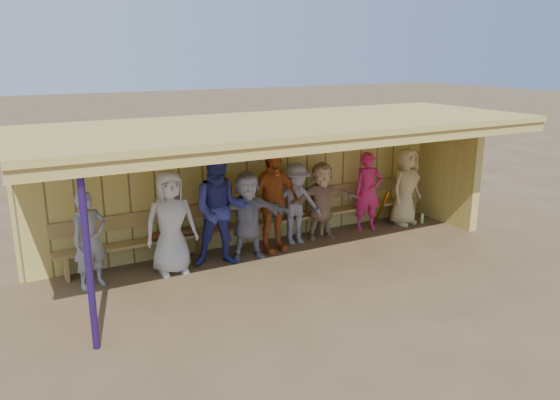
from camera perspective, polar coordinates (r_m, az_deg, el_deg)
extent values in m
plane|color=brown|center=(9.79, 0.99, -6.41)|extent=(90.00, 90.00, 0.00)
imported|color=gray|center=(9.02, -19.28, -3.96)|extent=(0.66, 0.54, 1.56)
imported|color=beige|center=(9.21, -11.34, -2.34)|extent=(0.88, 0.59, 1.76)
imported|color=navy|center=(9.39, -6.24, -1.02)|extent=(1.16, 1.03, 2.00)
imported|color=#B3501C|center=(10.00, -0.80, -0.16)|extent=(1.16, 0.56, 1.91)
imported|color=gray|center=(10.49, 1.65, -0.38)|extent=(1.10, 0.75, 1.58)
imported|color=tan|center=(10.80, 4.39, -0.06)|extent=(1.49, 0.68, 1.55)
imported|color=#CE205B|center=(11.43, 9.17, 0.89)|extent=(0.67, 0.52, 1.64)
imported|color=tan|center=(11.95, 13.00, 1.37)|extent=(0.91, 0.70, 1.66)
imported|color=gray|center=(9.72, -3.38, -1.61)|extent=(1.55, 0.77, 1.60)
cube|color=tan|center=(10.58, -2.61, 2.03)|extent=(8.60, 0.20, 2.40)
cube|color=tan|center=(12.32, 17.18, 3.24)|extent=(0.20, 1.62, 2.40)
cube|color=tan|center=(9.18, 1.06, 7.96)|extent=(8.80, 3.20, 0.10)
cube|color=tan|center=(7.95, 6.47, 5.79)|extent=(8.80, 0.10, 0.18)
cube|color=tan|center=(8.04, -23.25, 4.69)|extent=(0.08, 3.00, 0.16)
cube|color=tan|center=(8.18, -16.62, 5.45)|extent=(0.08, 3.00, 0.16)
cube|color=tan|center=(8.43, -10.29, 6.11)|extent=(0.08, 3.00, 0.16)
cube|color=tan|center=(8.77, -4.37, 6.66)|extent=(0.08, 3.00, 0.16)
cube|color=tan|center=(9.20, 1.06, 7.09)|extent=(0.08, 3.00, 0.16)
cube|color=tan|center=(9.70, 5.97, 7.44)|extent=(0.08, 3.00, 0.16)
cube|color=tan|center=(10.27, 10.38, 7.70)|extent=(0.08, 3.00, 0.16)
cube|color=tan|center=(10.89, 14.31, 7.89)|extent=(0.08, 3.00, 0.16)
cube|color=tan|center=(11.55, 17.81, 8.03)|extent=(0.08, 3.00, 0.16)
cylinder|color=navy|center=(6.99, -19.42, -5.82)|extent=(0.09, 0.09, 2.40)
cube|color=#A88A48|center=(10.53, -1.86, -2.40)|extent=(7.60, 0.32, 0.05)
cube|color=#A88A48|center=(10.56, -2.27, -0.23)|extent=(7.60, 0.04, 0.26)
cube|color=#A88A48|center=(9.63, -21.45, -6.63)|extent=(0.06, 0.29, 0.40)
cube|color=#A88A48|center=(10.12, -8.41, -4.65)|extent=(0.06, 0.29, 0.40)
cube|color=#A88A48|center=(11.21, 4.05, -2.53)|extent=(0.06, 0.29, 0.40)
cube|color=#A88A48|center=(12.57, 12.94, -0.93)|extent=(0.06, 0.29, 0.40)
cylinder|color=orange|center=(11.83, 10.55, -0.80)|extent=(0.13, 0.41, 0.80)
sphere|color=#C58D17|center=(12.30, 12.55, -2.05)|extent=(0.08, 0.08, 0.08)
ellipsoid|color=#593319|center=(9.90, -9.59, -3.21)|extent=(0.30, 0.24, 0.14)
ellipsoid|color=#593319|center=(9.74, -12.76, -3.68)|extent=(0.30, 0.24, 0.14)
ellipsoid|color=#593319|center=(10.83, 2.06, -1.38)|extent=(0.30, 0.24, 0.14)
cylinder|color=#9DDE6F|center=(11.78, 8.55, 0.03)|extent=(0.07, 0.07, 0.22)
cylinder|color=orange|center=(11.18, 4.19, -0.66)|extent=(0.07, 0.07, 0.22)
cylinder|color=#99D76B|center=(12.28, 14.62, -1.87)|extent=(0.07, 0.07, 0.22)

